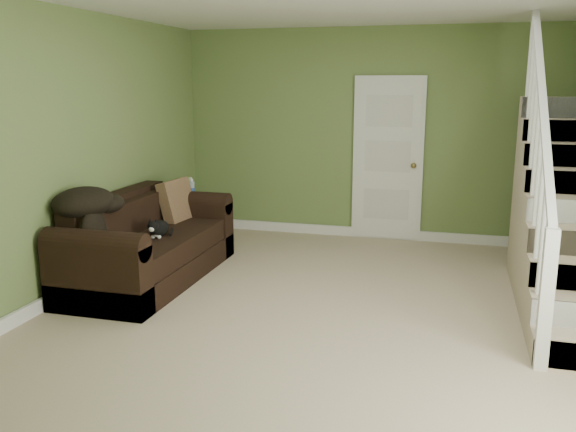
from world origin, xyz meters
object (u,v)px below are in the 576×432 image
Objects in this scene: sofa at (147,247)px; banana at (136,245)px; side_table at (189,220)px; cat at (158,229)px.

banana is (0.16, -0.49, 0.16)m from sofa.
sofa is 2.70× the size of side_table.
sofa reaches higher than cat.
side_table is 1.85× the size of cat.
banana is (0.35, -1.89, 0.19)m from side_table.
side_table is at bearing 73.78° from banana.
banana is at bearing -96.01° from cat.
cat is 0.43m from banana.
side_table is at bearing 98.59° from cat.
sofa is 1.41m from side_table.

